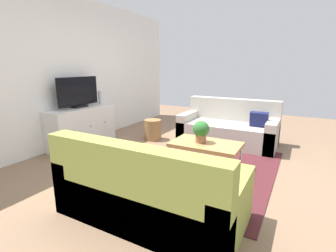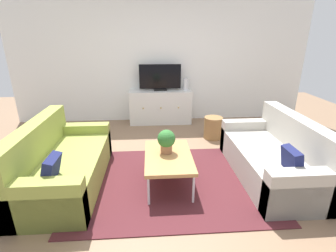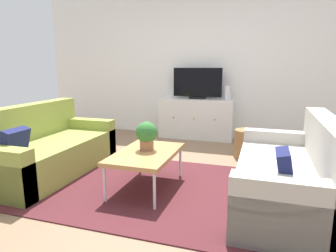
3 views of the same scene
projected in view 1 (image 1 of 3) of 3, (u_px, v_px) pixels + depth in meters
ground_plane at (195, 167)px, 3.73m from camera, size 10.00×10.00×0.00m
wall_back at (68, 72)px, 4.61m from camera, size 6.40×0.12×2.70m
area_rug at (204, 168)px, 3.66m from camera, size 2.50×1.90×0.01m
couch_left_side at (147, 194)px, 2.39m from camera, size 0.87×1.78×0.84m
couch_right_side at (229, 129)px, 4.85m from camera, size 0.87×1.78×0.84m
coffee_table at (206, 145)px, 3.53m from camera, size 0.59×0.95×0.41m
potted_plant at (201, 131)px, 3.49m from camera, size 0.23×0.23×0.31m
tv_console at (82, 126)px, 4.68m from camera, size 1.33×0.47×0.72m
flat_screen_tv at (78, 92)px, 4.54m from camera, size 0.88×0.16×0.55m
glass_vase at (101, 97)px, 5.03m from camera, size 0.11×0.11×0.25m
wicker_basket at (153, 130)px, 5.07m from camera, size 0.34×0.34×0.41m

